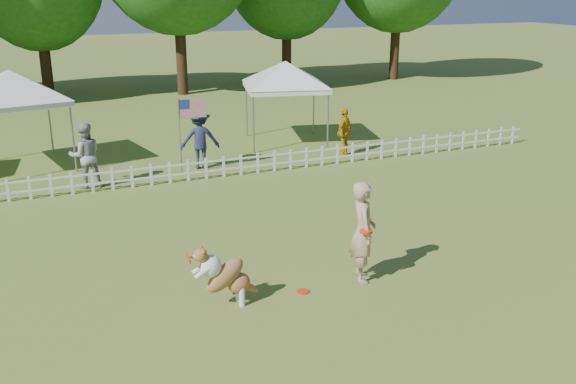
# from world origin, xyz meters

# --- Properties ---
(ground) EXTENTS (120.00, 120.00, 0.00)m
(ground) POSITION_xyz_m (0.00, 0.00, 0.00)
(ground) COLOR #4A6D22
(ground) RESTS_ON ground
(picket_fence) EXTENTS (22.00, 0.08, 0.60)m
(picket_fence) POSITION_xyz_m (0.00, 7.00, 0.30)
(picket_fence) COLOR silver
(picket_fence) RESTS_ON ground
(handler) EXTENTS (0.63, 0.78, 1.86)m
(handler) POSITION_xyz_m (1.17, -0.10, 0.93)
(handler) COLOR tan
(handler) RESTS_ON ground
(dog) EXTENTS (1.08, 0.36, 1.11)m
(dog) POSITION_xyz_m (-1.39, -0.13, 0.56)
(dog) COLOR brown
(dog) RESTS_ON ground
(frisbee_on_turf) EXTENTS (0.27, 0.27, 0.02)m
(frisbee_on_turf) POSITION_xyz_m (-0.02, -0.16, 0.01)
(frisbee_on_turf) COLOR red
(frisbee_on_turf) RESTS_ON ground
(canopy_tent_left) EXTENTS (3.16, 3.16, 2.77)m
(canopy_tent_left) POSITION_xyz_m (-4.42, 10.09, 1.38)
(canopy_tent_left) COLOR silver
(canopy_tent_left) RESTS_ON ground
(canopy_tent_right) EXTENTS (3.10, 3.10, 2.66)m
(canopy_tent_right) POSITION_xyz_m (3.83, 10.04, 1.33)
(canopy_tent_right) COLOR silver
(canopy_tent_right) RESTS_ON ground
(flag_pole) EXTENTS (0.83, 0.10, 2.15)m
(flag_pole) POSITION_xyz_m (-0.28, 7.62, 1.08)
(flag_pole) COLOR gray
(flag_pole) RESTS_ON ground
(spectator_a) EXTENTS (0.85, 0.67, 1.71)m
(spectator_a) POSITION_xyz_m (-2.81, 7.51, 0.86)
(spectator_a) COLOR #939297
(spectator_a) RESTS_ON ground
(spectator_b) EXTENTS (1.22, 0.85, 1.73)m
(spectator_b) POSITION_xyz_m (0.41, 8.15, 0.87)
(spectator_b) COLOR #222948
(spectator_b) RESTS_ON ground
(spectator_c) EXTENTS (0.90, 0.82, 1.48)m
(spectator_c) POSITION_xyz_m (4.91, 7.89, 0.74)
(spectator_c) COLOR #C38C16
(spectator_c) RESTS_ON ground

